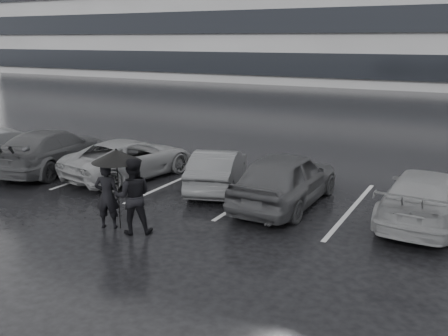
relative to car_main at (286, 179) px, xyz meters
name	(u,v)px	position (x,y,z in m)	size (l,w,h in m)	color
ground	(192,217)	(-1.71, -1.99, -0.74)	(160.00, 160.00, 0.00)	black
car_main	(286,179)	(0.00, 0.00, 0.00)	(1.76, 4.37, 1.49)	black
car_west_a	(218,169)	(-2.33, 0.47, -0.14)	(1.28, 3.66, 1.21)	#2B2C2E
car_west_b	(130,158)	(-5.47, 0.29, -0.12)	(2.08, 4.51, 1.25)	#545457
car_west_c	(52,150)	(-8.38, -0.23, -0.04)	(1.97, 4.85, 1.41)	black
car_west_d	(10,145)	(-10.66, -0.12, -0.13)	(1.30, 3.72, 1.23)	#2B2C2E
car_east	(426,197)	(3.48, 0.42, -0.10)	(1.81, 4.45, 1.29)	#545457
pedestrian_left	(107,196)	(-3.10, -3.53, 0.04)	(0.58, 0.38, 1.58)	black
pedestrian_right	(133,196)	(-2.36, -3.51, 0.14)	(0.86, 0.67, 1.78)	black
umbrella	(116,156)	(-2.83, -3.44, 1.02)	(1.15, 1.15, 1.94)	black
stall_stripes	(213,188)	(-2.51, 0.51, -0.74)	(19.72, 5.00, 0.00)	#A3A3A5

